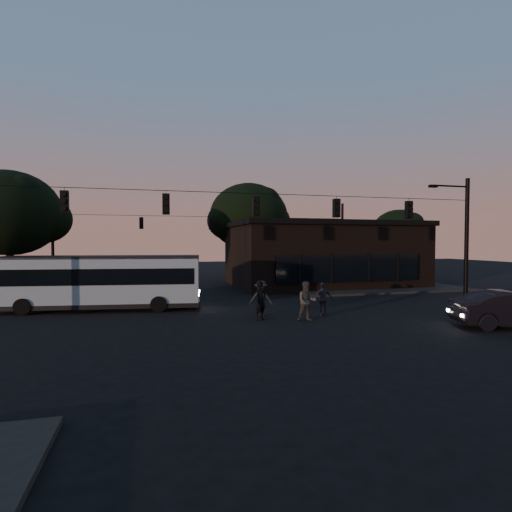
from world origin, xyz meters
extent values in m
plane|color=black|center=(0.00, 0.00, 0.00)|extent=(120.00, 120.00, 0.00)
cube|color=black|center=(12.00, 14.00, 0.07)|extent=(14.00, 10.00, 0.15)
cube|color=black|center=(-14.00, 14.00, 0.07)|extent=(14.00, 10.00, 0.15)
cube|color=black|center=(9.00, 16.00, 2.50)|extent=(15.00, 10.00, 5.00)
cube|color=black|center=(9.00, 16.00, 5.20)|extent=(15.40, 10.40, 0.40)
cube|color=black|center=(9.00, 10.88, 1.80)|extent=(11.50, 0.18, 2.00)
cylinder|color=black|center=(4.00, 22.00, 2.00)|extent=(0.44, 0.44, 4.00)
ellipsoid|color=black|center=(4.00, 22.00, 6.20)|extent=(7.60, 7.60, 6.46)
cylinder|color=black|center=(18.00, 18.00, 1.50)|extent=(0.44, 0.44, 3.00)
ellipsoid|color=black|center=(18.00, 18.00, 4.65)|extent=(5.20, 5.20, 4.42)
cylinder|color=black|center=(-14.00, 13.00, 1.80)|extent=(0.44, 0.44, 3.60)
ellipsoid|color=black|center=(-14.00, 13.00, 5.58)|extent=(6.40, 6.40, 5.44)
cylinder|color=black|center=(13.00, 4.00, 3.75)|extent=(0.24, 0.24, 7.50)
cylinder|color=black|center=(0.00, 4.00, 6.20)|extent=(26.00, 0.03, 0.03)
cube|color=black|center=(-9.00, 4.00, 5.55)|extent=(0.34, 0.30, 1.00)
cube|color=black|center=(-4.50, 4.00, 5.55)|extent=(0.34, 0.30, 1.00)
cube|color=black|center=(0.00, 4.00, 5.55)|extent=(0.34, 0.30, 1.00)
cube|color=black|center=(4.50, 4.00, 5.55)|extent=(0.34, 0.30, 1.00)
cube|color=black|center=(9.00, 4.00, 5.55)|extent=(0.34, 0.30, 1.00)
cylinder|color=black|center=(-13.00, 20.00, 3.75)|extent=(0.24, 0.24, 7.50)
cylinder|color=black|center=(13.00, 20.00, 3.75)|extent=(0.24, 0.24, 7.50)
cylinder|color=black|center=(0.00, 20.00, 6.00)|extent=(26.00, 0.03, 0.03)
cube|color=black|center=(-6.00, 20.00, 5.35)|extent=(0.34, 0.30, 1.00)
cube|color=black|center=(0.00, 20.00, 5.35)|extent=(0.34, 0.30, 1.00)
cube|color=black|center=(6.00, 20.00, 5.35)|extent=(0.34, 0.30, 1.00)
cube|color=#849DA8|center=(-7.80, 7.41, 1.66)|extent=(10.64, 3.73, 2.46)
cube|color=black|center=(-7.80, 7.41, 1.89)|extent=(10.24, 3.72, 0.85)
cube|color=black|center=(-7.80, 7.41, 2.89)|extent=(10.64, 3.73, 0.14)
cube|color=black|center=(-7.80, 7.41, 0.33)|extent=(10.75, 3.81, 0.24)
cylinder|color=black|center=(-11.57, 6.72, 0.43)|extent=(0.88, 0.35, 0.85)
cylinder|color=black|center=(-11.26, 9.07, 0.43)|extent=(0.88, 0.35, 0.85)
cylinder|color=black|center=(-4.86, 5.82, 0.43)|extent=(0.88, 0.35, 0.85)
cylinder|color=black|center=(-4.54, 8.17, 0.43)|extent=(0.88, 0.35, 0.85)
imported|color=black|center=(-0.19, 2.40, 0.94)|extent=(0.82, 0.76, 1.89)
imported|color=#3B3A35|center=(1.87, 1.68, 0.93)|extent=(1.03, 0.88, 1.86)
imported|color=#2C2B34|center=(3.16, 2.70, 0.84)|extent=(1.00, 0.44, 1.69)
imported|color=black|center=(0.09, 3.35, 0.89)|extent=(1.32, 1.06, 1.79)
camera|label=1|loc=(-5.22, -15.80, 3.71)|focal=28.00mm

